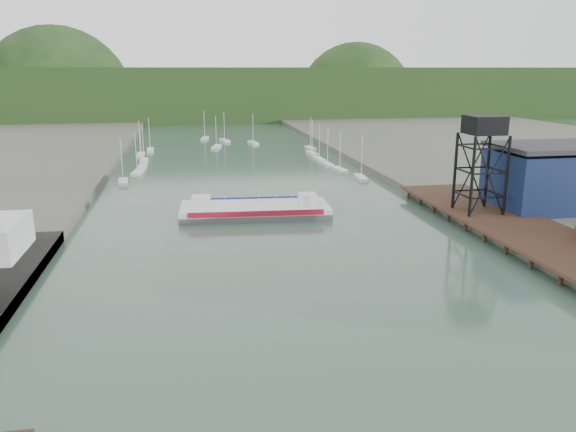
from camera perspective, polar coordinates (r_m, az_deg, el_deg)
name	(u,v)px	position (r m, az deg, el deg)	size (l,w,h in m)	color
east_pier	(533,234)	(90.60, 23.63, -1.64)	(14.00, 70.00, 2.45)	black
lift_tower	(484,131)	(97.92, 19.28, 8.14)	(6.50, 6.50, 16.00)	black
blue_shed	(553,177)	(108.80, 25.30, 3.56)	(20.50, 14.50, 11.30)	#0D1539
marina_sailboats	(232,156)	(167.70, -5.75, 6.05)	(57.71, 92.65, 0.90)	silver
distant_hills	(200,96)	(328.64, -8.90, 11.95)	(500.00, 120.00, 80.00)	#183216
chain_ferry	(255,210)	(100.57, -3.38, 0.66)	(26.98, 12.34, 3.79)	#474749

